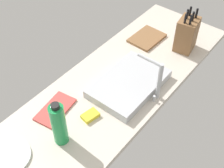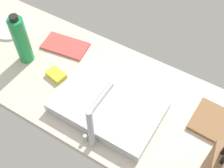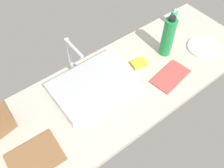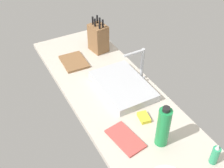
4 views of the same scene
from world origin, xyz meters
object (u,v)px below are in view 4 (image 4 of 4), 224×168
object	(u,v)px
knife_block	(98,38)
dish_towel	(125,139)
sink_basin	(123,86)
faucet	(140,62)
dish_sponge	(144,117)
cutting_board	(74,62)
water_bottle	(163,127)
soap_bottle	(215,155)

from	to	relation	value
knife_block	dish_towel	xyz separation A→B (cm)	(91.47, -28.60, -10.84)
sink_basin	faucet	size ratio (longest dim) A/B	1.82
dish_towel	dish_sponge	size ratio (longest dim) A/B	2.59
cutting_board	dish_towel	xyz separation A→B (cm)	(84.18, -3.61, -0.30)
water_bottle	dish_sponge	bearing A→B (deg)	175.15
sink_basin	water_bottle	distance (cm)	51.95
faucet	dish_sponge	bearing A→B (deg)	-28.13
knife_block	soap_bottle	distance (cm)	126.75
sink_basin	dish_sponge	bearing A→B (deg)	-5.31
knife_block	cutting_board	distance (cm)	28.08
soap_bottle	dish_towel	bearing A→B (deg)	-136.83
sink_basin	knife_block	bearing A→B (deg)	171.81
cutting_board	sink_basin	bearing A→B (deg)	21.28
dish_towel	faucet	bearing A→B (deg)	139.35
faucet	soap_bottle	xyz separation A→B (cm)	(77.60, -3.59, -9.26)
dish_sponge	dish_towel	bearing A→B (deg)	-65.50
knife_block	soap_bottle	xyz separation A→B (cm)	(126.56, 4.32, -5.48)
faucet	dish_sponge	xyz separation A→B (cm)	(34.22, -18.30, -14.02)
faucet	soap_bottle	size ratio (longest dim) A/B	1.83
water_bottle	dish_towel	size ratio (longest dim) A/B	1.16
sink_basin	water_bottle	bearing A→B (deg)	-5.13
faucet	dish_towel	world-z (taller)	faucet
dish_towel	dish_sponge	bearing A→B (deg)	114.50
faucet	knife_block	xyz separation A→B (cm)	(-48.95, -7.90, -3.78)
faucet	water_bottle	bearing A→B (deg)	-20.31
soap_bottle	dish_sponge	xyz separation A→B (cm)	(-43.38, -14.71, -4.76)
cutting_board	soap_bottle	world-z (taller)	soap_bottle
dish_towel	dish_sponge	world-z (taller)	dish_sponge
dish_towel	water_bottle	bearing A→B (deg)	55.33
sink_basin	knife_block	size ratio (longest dim) A/B	1.60
soap_bottle	knife_block	bearing A→B (deg)	-178.05
faucet	soap_bottle	distance (cm)	78.23
sink_basin	knife_block	distance (cm)	53.43
water_bottle	soap_bottle	bearing A→B (deg)	34.71
sink_basin	faucet	xyz separation A→B (cm)	(-3.21, 15.41, 12.62)
sink_basin	dish_towel	world-z (taller)	sink_basin
faucet	cutting_board	distance (cm)	54.98
cutting_board	water_bottle	bearing A→B (deg)	7.69
faucet	knife_block	distance (cm)	49.73
soap_bottle	water_bottle	xyz separation A→B (cm)	(-23.65, -16.38, 6.83)
soap_bottle	dish_sponge	world-z (taller)	soap_bottle
cutting_board	dish_towel	distance (cm)	84.26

